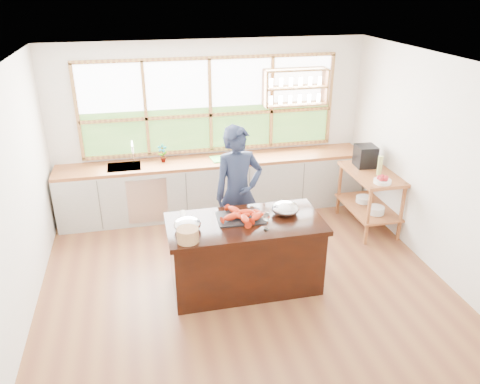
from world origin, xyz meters
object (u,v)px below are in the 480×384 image
object	(u,v)px
cook	(238,194)
espresso_machine	(365,156)
island	(245,254)
wicker_basket	(188,235)

from	to	relation	value
cook	espresso_machine	bearing A→B (deg)	7.10
island	espresso_machine	xyz separation A→B (m)	(2.19, 1.36, 0.61)
cook	espresso_machine	xyz separation A→B (m)	(2.11, 0.62, 0.14)
island	wicker_basket	distance (m)	0.93
cook	wicker_basket	distance (m)	1.31
wicker_basket	island	bearing A→B (deg)	23.09
cook	wicker_basket	size ratio (longest dim) A/B	7.69
cook	wicker_basket	bearing A→B (deg)	-136.30
espresso_machine	wicker_basket	world-z (taller)	espresso_machine
island	wicker_basket	world-z (taller)	wicker_basket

